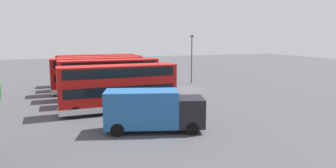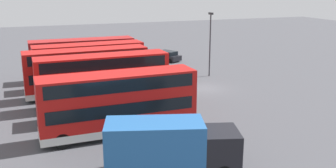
{
  "view_description": "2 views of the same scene",
  "coord_description": "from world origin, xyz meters",
  "px_view_note": "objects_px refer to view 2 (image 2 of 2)",
  "views": [
    {
      "loc": [
        -37.47,
        16.67,
        7.23
      ],
      "look_at": [
        -0.54,
        2.94,
        1.0
      ],
      "focal_mm": 32.04,
      "sensor_mm": 36.0,
      "label": 1
    },
    {
      "loc": [
        -34.86,
        17.1,
        10.62
      ],
      "look_at": [
        -2.4,
        4.94,
        1.54
      ],
      "focal_mm": 41.06,
      "sensor_mm": 36.0,
      "label": 2
    }
  ],
  "objects_px": {
    "bus_double_decker_fifth": "(89,64)",
    "lamp_post_tall": "(210,39)",
    "car_hatchback_silver": "(167,56)",
    "bus_double_decker_fourth": "(87,71)",
    "bus_double_decker_sixth": "(83,58)",
    "bus_double_decker_third": "(103,78)",
    "bus_double_decker_near_end": "(119,102)",
    "bus_single_deck_second": "(111,98)",
    "box_truck_blue": "(169,146)"
  },
  "relations": [
    {
      "from": "box_truck_blue",
      "to": "lamp_post_tall",
      "type": "height_order",
      "value": "lamp_post_tall"
    },
    {
      "from": "bus_double_decker_third",
      "to": "box_truck_blue",
      "type": "height_order",
      "value": "bus_double_decker_third"
    },
    {
      "from": "bus_double_decker_sixth",
      "to": "bus_double_decker_fifth",
      "type": "bearing_deg",
      "value": -177.97
    },
    {
      "from": "bus_single_deck_second",
      "to": "car_hatchback_silver",
      "type": "height_order",
      "value": "bus_single_deck_second"
    },
    {
      "from": "bus_double_decker_fifth",
      "to": "box_truck_blue",
      "type": "relative_size",
      "value": 1.45
    },
    {
      "from": "bus_double_decker_fifth",
      "to": "bus_double_decker_sixth",
      "type": "height_order",
      "value": "same"
    },
    {
      "from": "lamp_post_tall",
      "to": "bus_double_decker_fifth",
      "type": "bearing_deg",
      "value": 88.78
    },
    {
      "from": "bus_double_decker_fifth",
      "to": "box_truck_blue",
      "type": "bearing_deg",
      "value": -177.41
    },
    {
      "from": "bus_double_decker_third",
      "to": "bus_double_decker_sixth",
      "type": "xyz_separation_m",
      "value": [
        10.59,
        0.21,
        -0.0
      ]
    },
    {
      "from": "bus_double_decker_near_end",
      "to": "bus_single_deck_second",
      "type": "relative_size",
      "value": 0.96
    },
    {
      "from": "bus_double_decker_fourth",
      "to": "bus_double_decker_sixth",
      "type": "xyz_separation_m",
      "value": [
        6.96,
        -0.65,
        -0.0
      ]
    },
    {
      "from": "bus_double_decker_sixth",
      "to": "car_hatchback_silver",
      "type": "distance_m",
      "value": 14.28
    },
    {
      "from": "box_truck_blue",
      "to": "car_hatchback_silver",
      "type": "distance_m",
      "value": 33.51
    },
    {
      "from": "bus_double_decker_sixth",
      "to": "box_truck_blue",
      "type": "height_order",
      "value": "bus_double_decker_sixth"
    },
    {
      "from": "bus_double_decker_fourth",
      "to": "bus_double_decker_fifth",
      "type": "relative_size",
      "value": 1.03
    },
    {
      "from": "bus_single_deck_second",
      "to": "bus_double_decker_third",
      "type": "height_order",
      "value": "bus_double_decker_third"
    },
    {
      "from": "bus_double_decker_near_end",
      "to": "bus_double_decker_fifth",
      "type": "relative_size",
      "value": 0.98
    },
    {
      "from": "bus_single_deck_second",
      "to": "lamp_post_tall",
      "type": "bearing_deg",
      "value": -54.09
    },
    {
      "from": "car_hatchback_silver",
      "to": "lamp_post_tall",
      "type": "relative_size",
      "value": 0.61
    },
    {
      "from": "bus_double_decker_third",
      "to": "car_hatchback_silver",
      "type": "bearing_deg",
      "value": -35.98
    },
    {
      "from": "bus_double_decker_third",
      "to": "bus_double_decker_fourth",
      "type": "xyz_separation_m",
      "value": [
        3.63,
        0.85,
        0.0
      ]
    },
    {
      "from": "bus_double_decker_third",
      "to": "bus_double_decker_fourth",
      "type": "bearing_deg",
      "value": 13.26
    },
    {
      "from": "bus_double_decker_near_end",
      "to": "bus_double_decker_third",
      "type": "bearing_deg",
      "value": -2.8
    },
    {
      "from": "bus_single_deck_second",
      "to": "box_truck_blue",
      "type": "height_order",
      "value": "box_truck_blue"
    },
    {
      "from": "bus_double_decker_near_end",
      "to": "box_truck_blue",
      "type": "relative_size",
      "value": 1.42
    },
    {
      "from": "bus_double_decker_near_end",
      "to": "bus_single_deck_second",
      "type": "height_order",
      "value": "bus_double_decker_near_end"
    },
    {
      "from": "bus_double_decker_fifth",
      "to": "lamp_post_tall",
      "type": "bearing_deg",
      "value": -91.22
    },
    {
      "from": "bus_single_deck_second",
      "to": "bus_double_decker_fifth",
      "type": "xyz_separation_m",
      "value": [
        10.38,
        0.04,
        0.83
      ]
    },
    {
      "from": "bus_double_decker_third",
      "to": "bus_double_decker_fifth",
      "type": "relative_size",
      "value": 1.02
    },
    {
      "from": "bus_double_decker_third",
      "to": "lamp_post_tall",
      "type": "height_order",
      "value": "lamp_post_tall"
    },
    {
      "from": "box_truck_blue",
      "to": "lamp_post_tall",
      "type": "bearing_deg",
      "value": -31.75
    },
    {
      "from": "box_truck_blue",
      "to": "lamp_post_tall",
      "type": "distance_m",
      "value": 24.85
    },
    {
      "from": "bus_double_decker_third",
      "to": "bus_double_decker_fifth",
      "type": "height_order",
      "value": "same"
    },
    {
      "from": "bus_double_decker_third",
      "to": "lamp_post_tall",
      "type": "distance_m",
      "value": 15.51
    },
    {
      "from": "bus_double_decker_fifth",
      "to": "car_hatchback_silver",
      "type": "height_order",
      "value": "bus_double_decker_fifth"
    },
    {
      "from": "bus_single_deck_second",
      "to": "lamp_post_tall",
      "type": "xyz_separation_m",
      "value": [
        10.08,
        -13.93,
        2.77
      ]
    },
    {
      "from": "bus_double_decker_near_end",
      "to": "bus_double_decker_sixth",
      "type": "distance_m",
      "value": 18.06
    },
    {
      "from": "bus_double_decker_fourth",
      "to": "bus_double_decker_sixth",
      "type": "distance_m",
      "value": 6.99
    },
    {
      "from": "box_truck_blue",
      "to": "bus_double_decker_third",
      "type": "bearing_deg",
      "value": 3.52
    },
    {
      "from": "bus_double_decker_fourth",
      "to": "bus_single_deck_second",
      "type": "bearing_deg",
      "value": -173.43
    },
    {
      "from": "bus_single_deck_second",
      "to": "lamp_post_tall",
      "type": "relative_size",
      "value": 1.57
    },
    {
      "from": "car_hatchback_silver",
      "to": "bus_single_deck_second",
      "type": "bearing_deg",
      "value": 148.79
    },
    {
      "from": "bus_single_deck_second",
      "to": "bus_double_decker_fourth",
      "type": "xyz_separation_m",
      "value": [
        7.08,
        0.82,
        0.83
      ]
    },
    {
      "from": "bus_double_decker_near_end",
      "to": "box_truck_blue",
      "type": "distance_m",
      "value": 7.06
    },
    {
      "from": "bus_double_decker_fifth",
      "to": "car_hatchback_silver",
      "type": "xyz_separation_m",
      "value": [
        10.15,
        -12.47,
        -1.75
      ]
    },
    {
      "from": "bus_single_deck_second",
      "to": "car_hatchback_silver",
      "type": "xyz_separation_m",
      "value": [
        20.53,
        -12.44,
        -0.92
      ]
    },
    {
      "from": "bus_single_deck_second",
      "to": "car_hatchback_silver",
      "type": "bearing_deg",
      "value": -31.21
    },
    {
      "from": "bus_double_decker_fourth",
      "to": "bus_double_decker_fifth",
      "type": "height_order",
      "value": "same"
    },
    {
      "from": "bus_double_decker_sixth",
      "to": "lamp_post_tall",
      "type": "distance_m",
      "value": 14.77
    },
    {
      "from": "bus_double_decker_fourth",
      "to": "bus_double_decker_fifth",
      "type": "distance_m",
      "value": 3.39
    }
  ]
}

